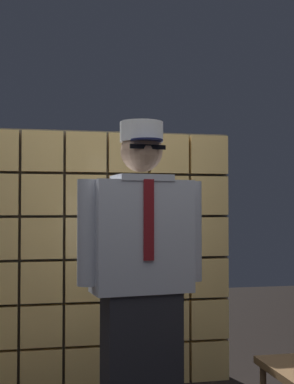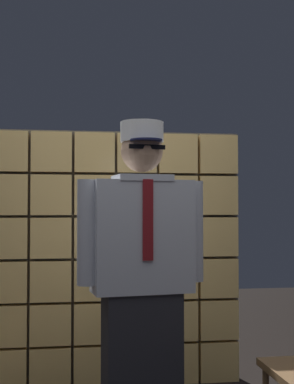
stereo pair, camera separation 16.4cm
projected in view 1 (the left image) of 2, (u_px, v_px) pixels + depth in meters
The scene contains 2 objects.
glass_block_wall at pixel (107, 259), 3.99m from camera, with size 1.93×0.10×1.93m.
standing_person at pixel (141, 279), 2.91m from camera, with size 0.72×0.34×1.79m.
Camera 1 is at (-0.50, -2.51, 1.32)m, focal length 49.91 mm.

